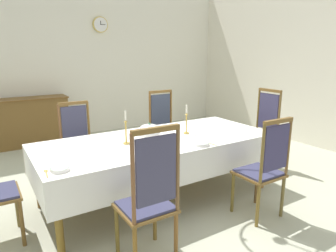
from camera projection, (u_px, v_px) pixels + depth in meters
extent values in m
cube|color=#B4B69E|center=(152.00, 193.00, 3.90)|extent=(7.06, 6.58, 0.04)
cube|color=silver|center=(72.00, 56.00, 6.24)|extent=(7.06, 0.08, 3.31)
cube|color=silver|center=(328.00, 57.00, 5.34)|extent=(0.08, 6.58, 3.31)
cylinder|color=brown|center=(58.00, 217.00, 2.62)|extent=(0.07, 0.07, 0.71)
cylinder|color=brown|center=(263.00, 162.00, 3.94)|extent=(0.07, 0.07, 0.71)
cylinder|color=brown|center=(38.00, 178.00, 3.42)|extent=(0.07, 0.07, 0.71)
cylinder|color=brown|center=(213.00, 143.00, 4.75)|extent=(0.07, 0.07, 0.71)
cube|color=brown|center=(158.00, 145.00, 3.61)|extent=(2.65, 1.06, 0.08)
cube|color=brown|center=(158.00, 140.00, 3.59)|extent=(2.77, 1.18, 0.03)
cube|color=white|center=(158.00, 139.00, 3.59)|extent=(2.79, 1.20, 0.00)
cube|color=white|center=(187.00, 169.00, 3.15)|extent=(2.79, 0.00, 0.35)
cube|color=white|center=(136.00, 141.00, 4.12)|extent=(2.79, 0.00, 0.35)
cube|color=white|center=(33.00, 178.00, 2.92)|extent=(0.00, 1.20, 0.35)
cube|color=white|center=(242.00, 136.00, 4.35)|extent=(0.00, 1.20, 0.35)
cylinder|color=brown|center=(117.00, 230.00, 2.65)|extent=(0.04, 0.04, 0.46)
cylinder|color=brown|center=(155.00, 218.00, 2.85)|extent=(0.04, 0.04, 0.46)
cylinder|color=brown|center=(176.00, 237.00, 2.55)|extent=(0.04, 0.04, 0.46)
cube|color=brown|center=(145.00, 208.00, 2.55)|extent=(0.44, 0.42, 0.03)
cube|color=#363757|center=(145.00, 205.00, 2.54)|extent=(0.40, 0.38, 0.02)
cylinder|color=brown|center=(133.00, 181.00, 2.20)|extent=(0.03, 0.03, 0.71)
cylinder|color=brown|center=(178.00, 170.00, 2.40)|extent=(0.03, 0.03, 0.71)
cube|color=#3E3C55|center=(156.00, 171.00, 2.29)|extent=(0.34, 0.02, 0.54)
cube|color=brown|center=(156.00, 130.00, 2.22)|extent=(0.40, 0.04, 0.04)
cylinder|color=brown|center=(99.00, 168.00, 4.08)|extent=(0.04, 0.04, 0.46)
cylinder|color=brown|center=(71.00, 173.00, 3.89)|extent=(0.04, 0.04, 0.46)
cylinder|color=brown|center=(91.00, 160.00, 4.38)|extent=(0.04, 0.04, 0.46)
cylinder|color=brown|center=(64.00, 165.00, 4.18)|extent=(0.04, 0.04, 0.46)
cube|color=brown|center=(80.00, 149.00, 4.08)|extent=(0.44, 0.42, 0.03)
cube|color=#363757|center=(80.00, 148.00, 4.07)|extent=(0.40, 0.38, 0.02)
cylinder|color=brown|center=(89.00, 123.00, 4.26)|extent=(0.03, 0.03, 0.59)
cylinder|color=brown|center=(60.00, 126.00, 4.06)|extent=(0.03, 0.03, 0.59)
cube|color=#3D3E59|center=(74.00, 122.00, 4.15)|extent=(0.34, 0.02, 0.45)
cube|color=brown|center=(73.00, 103.00, 4.09)|extent=(0.40, 0.04, 0.04)
cylinder|color=brown|center=(233.00, 193.00, 3.36)|extent=(0.04, 0.04, 0.46)
cylinder|color=brown|center=(257.00, 185.00, 3.56)|extent=(0.04, 0.04, 0.46)
cylinder|color=brown|center=(258.00, 206.00, 3.07)|extent=(0.04, 0.04, 0.46)
cylinder|color=brown|center=(282.00, 197.00, 3.26)|extent=(0.04, 0.04, 0.46)
cube|color=brown|center=(259.00, 174.00, 3.25)|extent=(0.44, 0.42, 0.03)
cube|color=#363757|center=(259.00, 172.00, 3.25)|extent=(0.40, 0.38, 0.02)
cylinder|color=brown|center=(262.00, 154.00, 2.92)|extent=(0.03, 0.03, 0.60)
cylinder|color=brown|center=(288.00, 148.00, 3.12)|extent=(0.03, 0.03, 0.60)
cube|color=#363256|center=(276.00, 148.00, 3.02)|extent=(0.34, 0.02, 0.46)
cube|color=brown|center=(278.00, 121.00, 2.95)|extent=(0.40, 0.04, 0.04)
cylinder|color=brown|center=(183.00, 150.00, 4.79)|extent=(0.04, 0.04, 0.46)
cylinder|color=brown|center=(163.00, 155.00, 4.59)|extent=(0.04, 0.04, 0.46)
cylinder|color=brown|center=(171.00, 145.00, 5.09)|extent=(0.04, 0.04, 0.46)
cylinder|color=brown|center=(151.00, 148.00, 4.89)|extent=(0.04, 0.04, 0.46)
cube|color=brown|center=(167.00, 135.00, 4.78)|extent=(0.44, 0.42, 0.03)
cube|color=#363757|center=(167.00, 133.00, 4.78)|extent=(0.40, 0.38, 0.02)
cylinder|color=brown|center=(171.00, 111.00, 4.96)|extent=(0.03, 0.03, 0.65)
cylinder|color=brown|center=(150.00, 113.00, 4.76)|extent=(0.03, 0.03, 0.65)
cube|color=#353D51|center=(161.00, 110.00, 4.85)|extent=(0.34, 0.02, 0.49)
cube|color=brown|center=(160.00, 92.00, 4.78)|extent=(0.40, 0.04, 0.04)
cylinder|color=brown|center=(17.00, 206.00, 3.07)|extent=(0.04, 0.04, 0.46)
cylinder|color=brown|center=(22.00, 223.00, 2.76)|extent=(0.04, 0.04, 0.46)
cylinder|color=brown|center=(258.00, 160.00, 4.36)|extent=(0.04, 0.04, 0.46)
cylinder|color=brown|center=(239.00, 153.00, 4.67)|extent=(0.04, 0.04, 0.46)
cylinder|color=brown|center=(275.00, 156.00, 4.54)|extent=(0.04, 0.04, 0.46)
cylinder|color=brown|center=(255.00, 149.00, 4.85)|extent=(0.04, 0.04, 0.46)
cube|color=brown|center=(258.00, 139.00, 4.55)|extent=(0.42, 0.44, 0.03)
cube|color=#363757|center=(258.00, 138.00, 4.54)|extent=(0.38, 0.40, 0.02)
cylinder|color=brown|center=(279.00, 116.00, 4.40)|extent=(0.03, 0.03, 0.71)
cylinder|color=brown|center=(258.00, 112.00, 4.72)|extent=(0.03, 0.03, 0.71)
cube|color=#3A3657|center=(268.00, 112.00, 4.55)|extent=(0.02, 0.34, 0.54)
cube|color=brown|center=(270.00, 90.00, 4.47)|extent=(0.04, 0.40, 0.04)
cylinder|color=white|center=(150.00, 139.00, 3.53)|extent=(0.14, 0.14, 0.02)
ellipsoid|color=white|center=(150.00, 134.00, 3.51)|extent=(0.25, 0.25, 0.11)
ellipsoid|color=white|center=(150.00, 128.00, 3.50)|extent=(0.23, 0.23, 0.09)
sphere|color=#427754|center=(149.00, 124.00, 3.49)|extent=(0.03, 0.03, 0.03)
cylinder|color=gold|center=(126.00, 143.00, 3.38)|extent=(0.07, 0.07, 0.02)
cylinder|color=gold|center=(126.00, 132.00, 3.35)|extent=(0.02, 0.02, 0.24)
cone|color=gold|center=(126.00, 121.00, 3.32)|extent=(0.04, 0.04, 0.02)
cylinder|color=silver|center=(125.00, 116.00, 3.30)|extent=(0.02, 0.02, 0.10)
cylinder|color=gold|center=(186.00, 133.00, 3.80)|extent=(0.07, 0.07, 0.02)
cylinder|color=gold|center=(186.00, 123.00, 3.77)|extent=(0.02, 0.02, 0.23)
cone|color=gold|center=(186.00, 114.00, 3.74)|extent=(0.04, 0.04, 0.02)
cylinder|color=silver|center=(187.00, 109.00, 3.73)|extent=(0.02, 0.02, 0.10)
cylinder|color=white|center=(201.00, 144.00, 3.33)|extent=(0.18, 0.18, 0.03)
cylinder|color=white|center=(201.00, 144.00, 3.33)|extent=(0.14, 0.14, 0.02)
torus|color=#427754|center=(201.00, 143.00, 3.33)|extent=(0.17, 0.17, 0.01)
cylinder|color=white|center=(60.00, 169.00, 2.61)|extent=(0.16, 0.16, 0.03)
cylinder|color=white|center=(60.00, 169.00, 2.61)|extent=(0.13, 0.13, 0.02)
torus|color=#427754|center=(60.00, 168.00, 2.61)|extent=(0.16, 0.16, 0.01)
cube|color=gold|center=(212.00, 144.00, 3.37)|extent=(0.03, 0.14, 0.00)
ellipsoid|color=gold|center=(206.00, 142.00, 3.43)|extent=(0.03, 0.05, 0.01)
cube|color=gold|center=(47.00, 174.00, 2.53)|extent=(0.02, 0.14, 0.00)
ellipsoid|color=gold|center=(46.00, 171.00, 2.60)|extent=(0.03, 0.05, 0.01)
cube|color=brown|center=(29.00, 122.00, 5.76)|extent=(1.40, 0.44, 0.88)
cube|color=brown|center=(26.00, 99.00, 5.65)|extent=(1.44, 0.48, 0.02)
cube|color=brown|center=(46.00, 118.00, 6.12)|extent=(0.59, 0.01, 0.70)
cube|color=brown|center=(7.00, 122.00, 5.76)|extent=(0.59, 0.01, 0.70)
cylinder|color=#D1B251|center=(100.00, 25.00, 6.35)|extent=(0.32, 0.05, 0.32)
cylinder|color=white|center=(101.00, 25.00, 6.32)|extent=(0.29, 0.01, 0.29)
cube|color=black|center=(101.00, 23.00, 6.31)|extent=(0.01, 0.00, 0.08)
cube|color=black|center=(103.00, 25.00, 6.34)|extent=(0.11, 0.00, 0.01)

